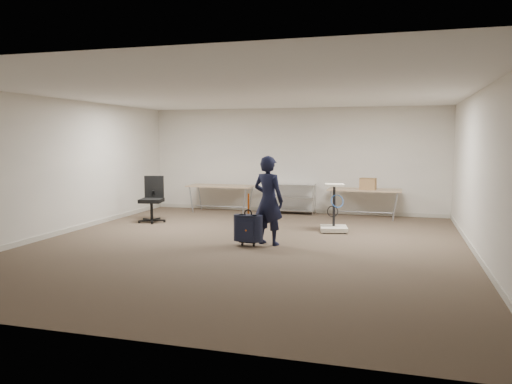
% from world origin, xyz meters
% --- Properties ---
extents(ground, '(9.00, 9.00, 0.00)m').
position_xyz_m(ground, '(0.00, 0.00, 0.00)').
color(ground, '#443729').
rests_on(ground, ground).
extents(room_shell, '(8.00, 9.00, 9.00)m').
position_xyz_m(room_shell, '(0.00, 1.38, 0.05)').
color(room_shell, silver).
rests_on(room_shell, ground).
extents(folding_table_left, '(1.80, 0.75, 0.73)m').
position_xyz_m(folding_table_left, '(-1.90, 3.95, 0.68)').
color(folding_table_left, '#917459').
rests_on(folding_table_left, ground).
extents(folding_table_right, '(1.80, 0.75, 0.73)m').
position_xyz_m(folding_table_right, '(1.90, 3.95, 0.68)').
color(folding_table_right, '#917459').
rests_on(folding_table_right, ground).
extents(wire_shelf, '(1.22, 0.47, 0.80)m').
position_xyz_m(wire_shelf, '(0.00, 4.20, 0.44)').
color(wire_shelf, silver).
rests_on(wire_shelf, ground).
extents(person, '(0.70, 0.56, 1.66)m').
position_xyz_m(person, '(0.39, 0.23, 0.83)').
color(person, black).
rests_on(person, ground).
extents(suitcase, '(0.37, 0.23, 0.98)m').
position_xyz_m(suitcase, '(0.07, -0.02, 0.33)').
color(suitcase, black).
rests_on(suitcase, ground).
extents(office_chair, '(0.66, 0.66, 1.09)m').
position_xyz_m(office_chair, '(-2.94, 1.97, 0.33)').
color(office_chair, black).
rests_on(office_chair, ground).
extents(equipment_cart, '(0.65, 0.65, 1.03)m').
position_xyz_m(equipment_cart, '(1.41, 1.87, 0.27)').
color(equipment_cart, beige).
rests_on(equipment_cart, ground).
extents(cardboard_box, '(0.41, 0.33, 0.28)m').
position_xyz_m(cardboard_box, '(1.99, 3.86, 0.87)').
color(cardboard_box, '#9D7449').
rests_on(cardboard_box, folding_table_right).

